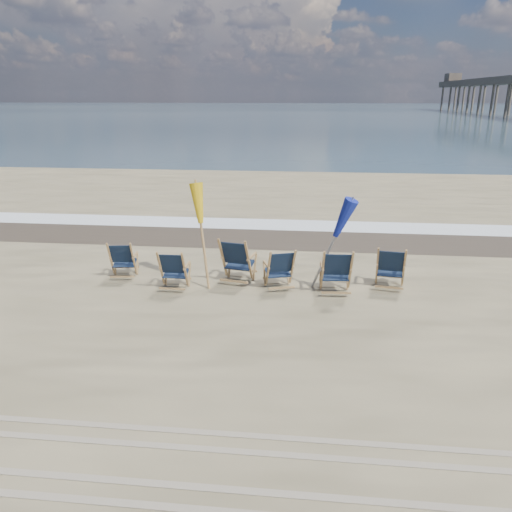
# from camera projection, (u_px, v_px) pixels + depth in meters

# --- Properties ---
(ocean) EXTENTS (400.00, 400.00, 0.00)m
(ocean) POSITION_uv_depth(u_px,v_px,m) (308.00, 111.00, 129.30)
(ocean) COLOR #384F5E
(ocean) RESTS_ON ground
(surf_foam) EXTENTS (200.00, 1.40, 0.01)m
(surf_foam) POSITION_uv_depth(u_px,v_px,m) (276.00, 224.00, 16.11)
(surf_foam) COLOR silver
(surf_foam) RESTS_ON ground
(wet_sand_strip) EXTENTS (200.00, 2.60, 0.00)m
(wet_sand_strip) POSITION_uv_depth(u_px,v_px,m) (273.00, 237.00, 14.69)
(wet_sand_strip) COLOR #42362A
(wet_sand_strip) RESTS_ON ground
(tire_tracks) EXTENTS (80.00, 1.30, 0.01)m
(tire_tracks) POSITION_uv_depth(u_px,v_px,m) (208.00, 468.00, 5.61)
(tire_tracks) COLOR gray
(tire_tracks) RESTS_ON ground
(beach_chair_0) EXTENTS (0.66, 0.72, 0.91)m
(beach_chair_0) POSITION_uv_depth(u_px,v_px,m) (133.00, 260.00, 11.23)
(beach_chair_0) COLOR #121E35
(beach_chair_0) RESTS_ON ground
(beach_chair_1) EXTENTS (0.60, 0.67, 0.93)m
(beach_chair_1) POSITION_uv_depth(u_px,v_px,m) (185.00, 271.00, 10.50)
(beach_chair_1) COLOR #121E35
(beach_chair_1) RESTS_ON ground
(beach_chair_2) EXTENTS (0.84, 0.90, 1.08)m
(beach_chair_2) POSITION_uv_depth(u_px,v_px,m) (249.00, 262.00, 10.82)
(beach_chair_2) COLOR #121E35
(beach_chair_2) RESTS_ON ground
(beach_chair_3) EXTENTS (0.79, 0.83, 0.95)m
(beach_chair_3) POSITION_uv_depth(u_px,v_px,m) (293.00, 269.00, 10.62)
(beach_chair_3) COLOR #121E35
(beach_chair_3) RESTS_ON ground
(beach_chair_4) EXTENTS (0.70, 0.78, 1.03)m
(beach_chair_4) POSITION_uv_depth(u_px,v_px,m) (351.00, 272.00, 10.28)
(beach_chair_4) COLOR #121E35
(beach_chair_4) RESTS_ON ground
(beach_chair_5) EXTENTS (0.73, 0.80, 0.99)m
(beach_chair_5) POSITION_uv_depth(u_px,v_px,m) (404.00, 269.00, 10.51)
(beach_chair_5) COLOR #121E35
(beach_chair_5) RESTS_ON ground
(umbrella_yellow) EXTENTS (0.30, 0.30, 2.26)m
(umbrella_yellow) POSITION_uv_depth(u_px,v_px,m) (202.00, 209.00, 10.45)
(umbrella_yellow) COLOR #A77D4A
(umbrella_yellow) RESTS_ON ground
(umbrella_blue) EXTENTS (0.30, 0.30, 2.13)m
(umbrella_blue) POSITION_uv_depth(u_px,v_px,m) (331.00, 217.00, 10.27)
(umbrella_blue) COLOR #A5A5AD
(umbrella_blue) RESTS_ON ground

